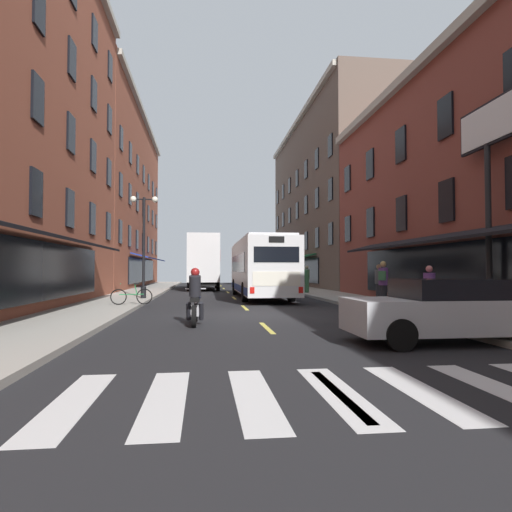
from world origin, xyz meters
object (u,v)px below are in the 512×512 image
at_px(transit_bus, 260,267).
at_px(pedestrian_near, 383,283).
at_px(billboard_sign, 487,156).
at_px(pedestrian_rear, 429,291).
at_px(bicycle_near, 132,296).
at_px(sedan_mid, 448,310).
at_px(motorcycle_rider, 195,300).
at_px(pedestrian_far, 379,283).
at_px(box_truck, 204,262).
at_px(sedan_near, 205,279).
at_px(pedestrian_mid, 307,279).
at_px(street_lamp_twin, 144,242).

bearing_deg(transit_bus, pedestrian_near, -67.01).
bearing_deg(billboard_sign, pedestrian_rear, 168.32).
height_order(billboard_sign, bicycle_near, billboard_sign).
xyz_separation_m(sedan_mid, pedestrian_near, (1.54, 7.16, 0.38)).
distance_m(motorcycle_rider, pedestrian_near, 7.85).
xyz_separation_m(billboard_sign, pedestrian_rear, (-1.77, 0.37, -4.20)).
bearing_deg(sedan_mid, transit_bus, 97.68).
xyz_separation_m(motorcycle_rider, pedestrian_far, (8.20, 6.28, 0.31)).
height_order(box_truck, bicycle_near, box_truck).
bearing_deg(pedestrian_rear, sedan_near, 21.66).
distance_m(bicycle_near, pedestrian_mid, 13.09).
bearing_deg(motorcycle_rider, street_lamp_twin, 105.37).
bearing_deg(sedan_mid, pedestrian_mid, 86.09).
distance_m(sedan_near, motorcycle_rider, 32.68).
bearing_deg(street_lamp_twin, pedestrian_mid, 25.07).
relative_size(pedestrian_far, street_lamp_twin, 0.32).
distance_m(sedan_mid, motorcycle_rider, 6.83).
height_order(sedan_near, pedestrian_near, pedestrian_near).
distance_m(transit_bus, street_lamp_twin, 6.63).
distance_m(sedan_near, pedestrian_rear, 33.39).
height_order(transit_bus, sedan_mid, transit_bus).
relative_size(pedestrian_near, pedestrian_mid, 1.03).
xyz_separation_m(pedestrian_near, street_lamp_twin, (-9.98, 7.07, 1.98)).
xyz_separation_m(bicycle_near, pedestrian_near, (9.89, -2.78, 0.59)).
distance_m(billboard_sign, pedestrian_near, 5.76).
distance_m(pedestrian_rear, street_lamp_twin, 14.61).
bearing_deg(billboard_sign, pedestrian_far, 97.10).
xyz_separation_m(pedestrian_near, pedestrian_far, (1.07, 3.02, -0.07)).
distance_m(box_truck, pedestrian_far, 18.27).
distance_m(sedan_mid, street_lamp_twin, 16.72).
bearing_deg(sedan_mid, bicycle_near, 130.04).
relative_size(transit_bus, street_lamp_twin, 2.10).
relative_size(sedan_mid, pedestrian_far, 2.54).
xyz_separation_m(sedan_near, pedestrian_far, (7.76, -26.40, 0.31)).
height_order(bicycle_near, pedestrian_far, pedestrian_far).
bearing_deg(box_truck, pedestrian_far, -64.20).
relative_size(box_truck, pedestrian_mid, 4.70).
relative_size(pedestrian_mid, street_lamp_twin, 0.33).
bearing_deg(bicycle_near, pedestrian_near, -15.69).
bearing_deg(pedestrian_mid, pedestrian_near, -34.02).
height_order(sedan_near, motorcycle_rider, motorcycle_rider).
relative_size(sedan_near, sedan_mid, 1.10).
bearing_deg(pedestrian_far, pedestrian_mid, 147.73).
relative_size(transit_bus, pedestrian_mid, 6.39).
bearing_deg(pedestrian_near, motorcycle_rider, -123.09).
relative_size(sedan_near, pedestrian_mid, 2.75).
bearing_deg(pedestrian_near, transit_bus, 145.38).
relative_size(billboard_sign, box_truck, 0.81).
height_order(sedan_mid, pedestrian_mid, pedestrian_mid).
bearing_deg(transit_bus, pedestrian_far, -49.92).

